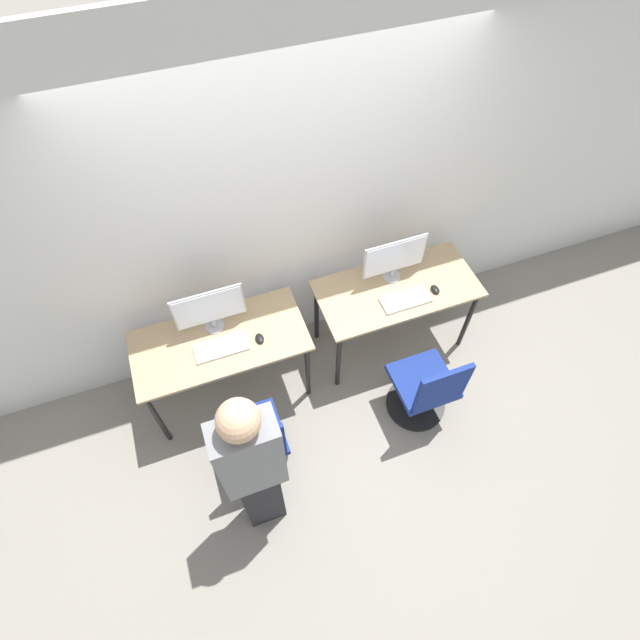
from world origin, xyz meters
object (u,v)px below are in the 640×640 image
mouse_left (260,338)px  office_chair_left (255,445)px  monitor_right (394,258)px  keyboard_right (405,300)px  monitor_left (210,309)px  person_left (253,467)px  mouse_right (435,289)px  keyboard_left (221,348)px  office_chair_right (425,391)px

mouse_left → office_chair_left: (-0.25, -0.59, -0.41)m
monitor_right → mouse_left: bearing=-169.3°
mouse_left → keyboard_right: size_ratio=0.24×
monitor_left → office_chair_left: (0.03, -0.81, -0.61)m
mouse_left → person_left: size_ratio=0.05×
office_chair_left → mouse_right: office_chair_left is taller
monitor_right → mouse_right: size_ratio=5.63×
mouse_right → keyboard_left: bearing=178.1°
monitor_left → person_left: person_left is taller
mouse_left → monitor_right: 1.18m
office_chair_left → office_chair_right: (1.34, -0.03, 0.00)m
office_chair_left → keyboard_right: 1.55m
mouse_left → office_chair_left: 0.76m
monitor_right → office_chair_right: (-0.05, -0.84, -0.61)m
monitor_left → office_chair_right: bearing=-31.7°
person_left → mouse_right: bearing=28.5°
office_chair_left → person_left: person_left is taller
keyboard_left → office_chair_right: (1.37, -0.64, -0.40)m
mouse_left → person_left: 1.01m
mouse_right → office_chair_right: bearing=-117.7°
monitor_left → keyboard_right: monitor_left is taller
person_left → monitor_left: bearing=89.1°
mouse_left → person_left: bearing=-107.3°
keyboard_left → keyboard_right: size_ratio=1.00×
mouse_left → office_chair_right: (1.09, -0.62, -0.41)m
office_chair_left → person_left: (-0.05, -0.37, 0.58)m
monitor_left → keyboard_left: bearing=-90.0°
office_chair_left → monitor_right: bearing=29.9°
keyboard_left → mouse_right: 1.68m
office_chair_left → mouse_left: bearing=67.0°
keyboard_right → mouse_right: bearing=2.0°
person_left → office_chair_right: bearing=13.5°
mouse_left → mouse_right: same height
person_left → office_chair_right: person_left is taller
keyboard_right → mouse_right: 0.26m
keyboard_left → mouse_left: 0.28m
mouse_right → keyboard_right: bearing=-178.0°
keyboard_right → mouse_right: (0.26, 0.01, 0.01)m
mouse_left → monitor_left: bearing=140.8°
mouse_left → mouse_right: size_ratio=1.00×
mouse_left → keyboard_right: bearing=-2.0°
monitor_left → office_chair_right: size_ratio=0.58×
monitor_right → keyboard_right: (-0.00, -0.26, -0.20)m
office_chair_right → monitor_right: bearing=86.5°
mouse_left → office_chair_right: bearing=-29.6°
monitor_left → office_chair_right: (1.37, -0.85, -0.61)m
mouse_right → monitor_left: bearing=171.2°
keyboard_left → keyboard_right: 1.42m
person_left → keyboard_right: 1.71m
office_chair_left → keyboard_right: office_chair_left is taller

